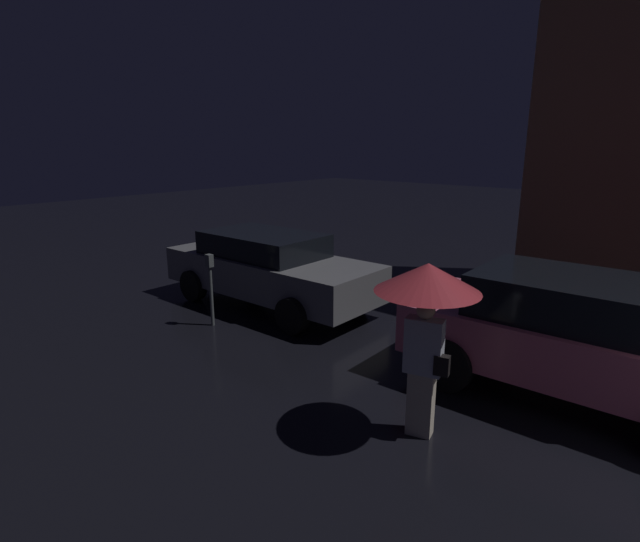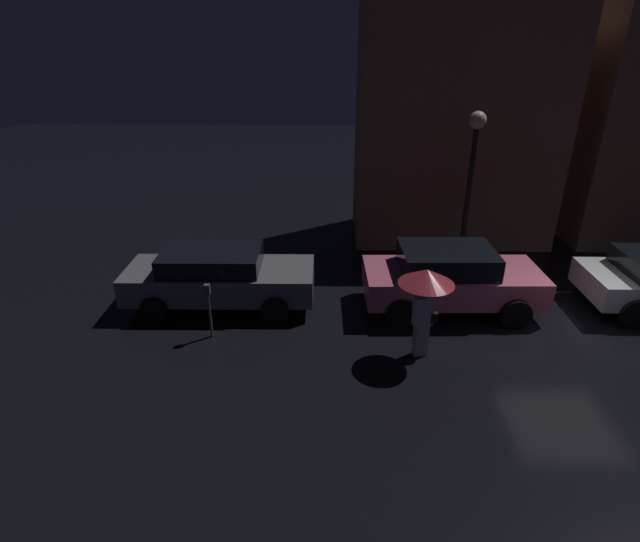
# 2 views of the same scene
# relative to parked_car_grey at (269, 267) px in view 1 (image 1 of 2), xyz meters

# --- Properties ---
(parked_car_grey) EXTENTS (4.59, 1.93, 1.45)m
(parked_car_grey) POSITION_rel_parked_car_grey_xyz_m (0.00, 0.00, 0.00)
(parked_car_grey) COLOR slate
(parked_car_grey) RESTS_ON ground
(parked_car_pink) EXTENTS (4.26, 2.03, 1.57)m
(parked_car_pink) POSITION_rel_parked_car_grey_xyz_m (5.65, -0.05, 0.06)
(parked_car_pink) COLOR #DB6684
(parked_car_pink) RESTS_ON ground
(pedestrian_with_umbrella) EXTENTS (1.12, 1.12, 1.98)m
(pedestrian_with_umbrella) POSITION_rel_parked_car_grey_xyz_m (4.65, -2.10, 0.85)
(pedestrian_with_umbrella) COLOR beige
(pedestrian_with_umbrella) RESTS_ON ground
(parking_meter) EXTENTS (0.12, 0.10, 1.30)m
(parking_meter) POSITION_rel_parked_car_grey_xyz_m (0.10, -1.50, 0.04)
(parking_meter) COLOR #4C5154
(parking_meter) RESTS_ON ground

